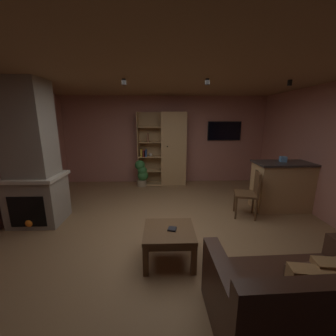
# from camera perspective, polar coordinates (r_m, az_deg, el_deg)

# --- Properties ---
(floor) EXTENTS (5.93, 6.07, 0.02)m
(floor) POSITION_cam_1_polar(r_m,az_deg,el_deg) (3.69, 0.22, -17.71)
(floor) COLOR olive
(floor) RESTS_ON ground
(wall_back) EXTENTS (6.05, 0.06, 2.55)m
(wall_back) POSITION_cam_1_polar(r_m,az_deg,el_deg) (6.26, -0.82, 7.66)
(wall_back) COLOR #AD7060
(wall_back) RESTS_ON ground
(ceiling) EXTENTS (5.93, 6.07, 0.02)m
(ceiling) POSITION_cam_1_polar(r_m,az_deg,el_deg) (3.23, 0.26, 25.18)
(ceiling) COLOR #8E6B47
(window_pane_back) EXTENTS (0.68, 0.01, 0.74)m
(window_pane_back) POSITION_cam_1_polar(r_m,az_deg,el_deg) (6.24, -4.10, 6.39)
(window_pane_back) COLOR white
(stone_fireplace) EXTENTS (0.95, 0.78, 2.55)m
(stone_fireplace) POSITION_cam_1_polar(r_m,az_deg,el_deg) (4.39, -33.41, 1.33)
(stone_fireplace) COLOR gray
(stone_fireplace) RESTS_ON ground
(bookshelf_cabinet) EXTENTS (1.39, 0.41, 2.09)m
(bookshelf_cabinet) POSITION_cam_1_polar(r_m,az_deg,el_deg) (6.02, 0.60, 5.16)
(bookshelf_cabinet) COLOR tan
(bookshelf_cabinet) RESTS_ON ground
(kitchen_bar_counter) EXTENTS (1.36, 0.62, 1.03)m
(kitchen_bar_counter) POSITION_cam_1_polar(r_m,az_deg,el_deg) (5.05, 29.72, -4.30)
(kitchen_bar_counter) COLOR tan
(kitchen_bar_counter) RESTS_ON ground
(tissue_box) EXTENTS (0.14, 0.14, 0.11)m
(tissue_box) POSITION_cam_1_polar(r_m,az_deg,el_deg) (4.92, 29.19, 2.15)
(tissue_box) COLOR #598CBF
(tissue_box) RESTS_ON kitchen_bar_counter
(leather_couch) EXTENTS (1.54, 0.96, 0.84)m
(leather_couch) POSITION_cam_1_polar(r_m,az_deg,el_deg) (2.48, 32.70, -28.78)
(leather_couch) COLOR #382116
(leather_couch) RESTS_ON ground
(coffee_table) EXTENTS (0.67, 0.64, 0.46)m
(coffee_table) POSITION_cam_1_polar(r_m,az_deg,el_deg) (2.92, 0.29, -18.12)
(coffee_table) COLOR brown
(coffee_table) RESTS_ON ground
(table_book_0) EXTENTS (0.13, 0.13, 0.02)m
(table_book_0) POSITION_cam_1_polar(r_m,az_deg,el_deg) (2.87, 1.16, -16.47)
(table_book_0) COLOR black
(table_book_0) RESTS_ON coffee_table
(dining_chair) EXTENTS (0.51, 0.51, 0.92)m
(dining_chair) POSITION_cam_1_polar(r_m,az_deg,el_deg) (4.35, 21.81, -5.95)
(dining_chair) COLOR brown
(dining_chair) RESTS_ON ground
(potted_floor_plant) EXTENTS (0.37, 0.31, 0.76)m
(potted_floor_plant) POSITION_cam_1_polar(r_m,az_deg,el_deg) (6.00, -7.27, -1.31)
(potted_floor_plant) COLOR #9E896B
(potted_floor_plant) RESTS_ON ground
(wall_mounted_tv) EXTENTS (0.98, 0.06, 0.55)m
(wall_mounted_tv) POSITION_cam_1_polar(r_m,az_deg,el_deg) (6.45, 15.26, 9.84)
(wall_mounted_tv) COLOR black
(track_light_spot_0) EXTENTS (0.07, 0.07, 0.09)m
(track_light_spot_0) POSITION_cam_1_polar(r_m,az_deg,el_deg) (4.11, -33.13, 19.46)
(track_light_spot_0) COLOR black
(track_light_spot_1) EXTENTS (0.07, 0.07, 0.09)m
(track_light_spot_1) POSITION_cam_1_polar(r_m,az_deg,el_deg) (3.66, -12.08, 22.25)
(track_light_spot_1) COLOR black
(track_light_spot_2) EXTENTS (0.07, 0.07, 0.09)m
(track_light_spot_2) POSITION_cam_1_polar(r_m,az_deg,el_deg) (3.63, 10.79, 22.36)
(track_light_spot_2) COLOR black
(track_light_spot_3) EXTENTS (0.07, 0.07, 0.09)m
(track_light_spot_3) POSITION_cam_1_polar(r_m,az_deg,el_deg) (4.19, 30.59, 19.60)
(track_light_spot_3) COLOR black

